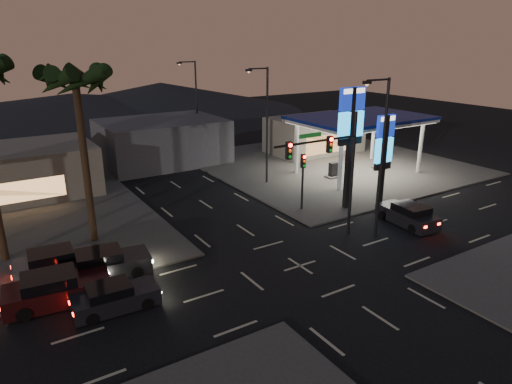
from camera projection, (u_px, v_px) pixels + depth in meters
ground at (300, 266)px, 25.70m from camera, size 140.00×140.00×0.00m
corner_lot_ne at (329, 164)px, 46.61m from camera, size 24.00×24.00×0.12m
gas_station at (361, 120)px, 41.81m from camera, size 12.20×8.20×5.47m
convenience_store at (314, 135)px, 51.02m from camera, size 10.00×6.00×4.00m
pylon_sign_tall at (351, 124)px, 32.39m from camera, size 2.20×0.35×9.00m
pylon_sign_short at (384, 147)px, 33.40m from camera, size 1.60×0.35×7.00m
traffic_signal_mast at (332, 160)px, 27.54m from camera, size 6.10×0.39×8.00m
pedestal_signal at (303, 173)px, 33.16m from camera, size 0.32×0.39×4.30m
streetlight_near at (381, 149)px, 28.13m from camera, size 2.14×0.25×10.00m
streetlight_mid at (265, 119)px, 38.56m from camera, size 2.14×0.25×10.00m
streetlight_far at (195, 101)px, 49.80m from camera, size 2.14×0.25×10.00m
palm_a at (76, 90)px, 25.79m from camera, size 4.41×4.41×10.86m
building_far_mid at (162, 141)px, 46.88m from camera, size 12.00×9.00×4.40m
hill_right at (161, 97)px, 80.64m from camera, size 50.00×50.00×5.00m
hill_center at (73, 106)px, 73.21m from camera, size 60.00×60.00×4.00m
car_lane_a_front at (114, 298)px, 21.40m from camera, size 4.12×1.86×1.32m
car_lane_a_mid at (56, 290)px, 21.83m from camera, size 5.07×2.48×1.61m
car_lane_b_front at (57, 263)px, 24.49m from camera, size 4.68×2.18×1.49m
car_lane_b_mid at (105, 264)px, 24.35m from camera, size 4.85×2.44×1.53m
suv_station at (408, 215)px, 31.29m from camera, size 2.25×4.58×1.48m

